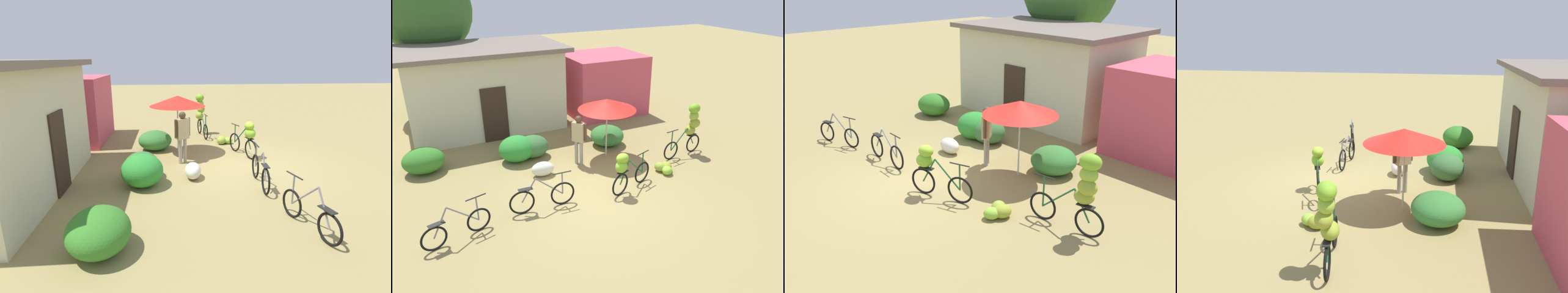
{
  "view_description": "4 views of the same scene",
  "coord_description": "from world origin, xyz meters",
  "views": [
    {
      "loc": [
        -8.81,
        2.37,
        3.21
      ],
      "look_at": [
        -0.3,
        1.63,
        0.73
      ],
      "focal_mm": 28.11,
      "sensor_mm": 36.0,
      "label": 1
    },
    {
      "loc": [
        -4.21,
        -7.85,
        5.57
      ],
      "look_at": [
        0.36,
        1.29,
        0.89
      ],
      "focal_mm": 34.51,
      "sensor_mm": 36.0,
      "label": 2
    },
    {
      "loc": [
        8.23,
        -5.5,
        4.92
      ],
      "look_at": [
        0.87,
        1.29,
        0.86
      ],
      "focal_mm": 40.05,
      "sensor_mm": 36.0,
      "label": 3
    },
    {
      "loc": [
        9.69,
        2.74,
        4.05
      ],
      "look_at": [
        0.15,
        1.15,
        1.16
      ],
      "focal_mm": 35.1,
      "sensor_mm": 36.0,
      "label": 4
    }
  ],
  "objects": [
    {
      "name": "ground_plane",
      "position": [
        0.0,
        0.0,
        0.0
      ],
      "size": [
        60.0,
        60.0,
        0.0
      ],
      "primitive_type": "plane",
      "color": "#94834E"
    },
    {
      "name": "building_low",
      "position": [
        -1.5,
        6.7,
        1.6
      ],
      "size": [
        6.11,
        3.82,
        3.17
      ],
      "color": "beige",
      "rests_on": "ground"
    },
    {
      "name": "shop_pink",
      "position": [
        3.54,
        6.29,
        1.26
      ],
      "size": [
        3.2,
        2.8,
        2.51
      ],
      "primitive_type": "cube",
      "color": "#D04A5E",
      "rests_on": "ground"
    },
    {
      "name": "tree_behind_building",
      "position": [
        -2.91,
        9.65,
        4.28
      ],
      "size": [
        3.75,
        3.75,
        6.17
      ],
      "color": "brown",
      "rests_on": "ground"
    },
    {
      "name": "hedge_bush_front_left",
      "position": [
        -4.12,
        3.61,
        0.39
      ],
      "size": [
        1.25,
        1.09,
        0.78
      ],
      "primitive_type": "ellipsoid",
      "color": "#337A25",
      "rests_on": "ground"
    },
    {
      "name": "hedge_bush_front_right",
      "position": [
        -1.33,
        3.1,
        0.42
      ],
      "size": [
        1.15,
        1.08,
        0.84
      ],
      "primitive_type": "ellipsoid",
      "color": "#2B8C30",
      "rests_on": "ground"
    },
    {
      "name": "hedge_bush_mid",
      "position": [
        -0.78,
        3.15,
        0.37
      ],
      "size": [
        1.09,
        0.96,
        0.74
      ],
      "primitive_type": "ellipsoid",
      "color": "#386936",
      "rests_on": "ground"
    },
    {
      "name": "hedge_bush_by_door",
      "position": [
        1.93,
        2.9,
        0.35
      ],
      "size": [
        1.19,
        1.19,
        0.7
      ],
      "primitive_type": "ellipsoid",
      "color": "#357E37",
      "rests_on": "ground"
    },
    {
      "name": "market_umbrella",
      "position": [
        1.44,
        2.09,
        1.82
      ],
      "size": [
        1.88,
        1.88,
        2.0
      ],
      "color": "beige",
      "rests_on": "ground"
    },
    {
      "name": "bicycle_leftmost",
      "position": [
        -3.74,
        -0.26,
        0.34
      ],
      "size": [
        1.62,
        0.48,
        0.96
      ],
      "color": "black",
      "rests_on": "ground"
    },
    {
      "name": "bicycle_near_pile",
      "position": [
        -1.56,
        0.05,
        0.36
      ],
      "size": [
        1.76,
        0.16,
        0.96
      ],
      "color": "black",
      "rests_on": "ground"
    },
    {
      "name": "bicycle_center_loaded",
      "position": [
        0.8,
        -0.17,
        0.72
      ],
      "size": [
        1.57,
        0.67,
        1.23
      ],
      "color": "black",
      "rests_on": "ground"
    },
    {
      "name": "bicycle_by_shop",
      "position": [
        4.06,
        1.03,
        1.03
      ],
      "size": [
        1.68,
        0.47,
        1.75
      ],
      "color": "black",
      "rests_on": "ground"
    },
    {
      "name": "banana_pile_on_ground",
      "position": [
        2.51,
        0.3,
        0.14
      ],
      "size": [
        0.63,
        0.74,
        0.29
      ],
      "color": "#92A22C",
      "rests_on": "ground"
    },
    {
      "name": "produce_sack",
      "position": [
        -0.94,
        1.76,
        0.22
      ],
      "size": [
        0.73,
        0.48,
        0.44
      ],
      "primitive_type": "ellipsoid",
      "rotation": [
        0.0,
        0.0,
        3.08
      ],
      "color": "silver",
      "rests_on": "ground"
    },
    {
      "name": "person_vendor",
      "position": [
        0.38,
        1.98,
        1.0
      ],
      "size": [
        0.39,
        0.49,
        1.64
      ],
      "color": "gray",
      "rests_on": "ground"
    }
  ]
}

